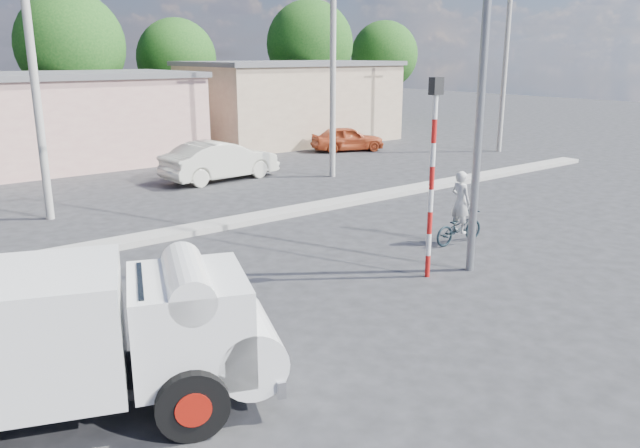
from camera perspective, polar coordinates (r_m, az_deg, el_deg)
ground_plane at (r=11.14m, az=4.23°, el=-10.39°), size 120.00×120.00×0.00m
median at (r=17.48m, az=-13.64°, el=-0.89°), size 40.00×0.80×0.16m
truck at (r=8.99m, az=-21.12°, el=-9.60°), size 5.54×3.63×2.16m
bicycle at (r=16.74m, az=12.58°, el=-0.29°), size 1.66×0.63×0.86m
cyclist at (r=16.64m, az=12.66°, el=0.98°), size 0.41×0.61×1.63m
car_cream at (r=24.95m, az=-9.10°, el=5.75°), size 4.81×2.03×1.54m
car_red at (r=32.27m, az=2.53°, el=7.80°), size 3.98×2.76×1.26m
traffic_pole at (r=13.57m, az=10.26°, el=5.60°), size 0.28×0.18×4.36m
streetlight at (r=13.92m, az=14.37°, el=15.42°), size 2.34×0.22×9.00m
building_row at (r=30.55m, az=-23.19°, el=9.03°), size 37.80×7.30×4.44m
tree_row at (r=38.65m, az=-16.98°, el=14.85°), size 51.24×7.43×8.42m
utility_poles at (r=21.86m, az=-10.90°, el=13.05°), size 35.40×0.24×8.00m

